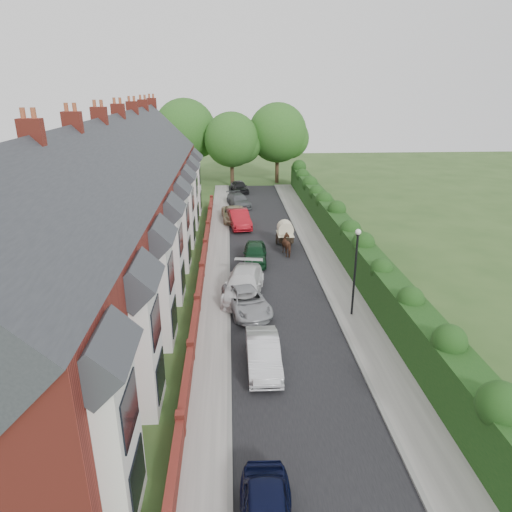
{
  "coord_description": "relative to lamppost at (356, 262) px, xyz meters",
  "views": [
    {
      "loc": [
        -3.36,
        -18.7,
        12.29
      ],
      "look_at": [
        -1.79,
        8.14,
        2.2
      ],
      "focal_mm": 32.0,
      "sensor_mm": 36.0,
      "label": 1
    }
  ],
  "objects": [
    {
      "name": "car_red",
      "position": [
        -5.95,
        17.72,
        -2.5
      ],
      "size": [
        2.36,
        5.02,
        1.59
      ],
      "primitive_type": "imported",
      "rotation": [
        0.0,
        0.0,
        0.14
      ],
      "color": "maroon",
      "rests_on": "ground"
    },
    {
      "name": "car_white",
      "position": [
        -6.01,
        3.0,
        -2.51
      ],
      "size": [
        3.07,
        5.74,
        1.58
      ],
      "primitive_type": "imported",
      "rotation": [
        0.0,
        0.0,
        -0.16
      ],
      "color": "white",
      "rests_on": "ground"
    },
    {
      "name": "lamppost",
      "position": [
        0.0,
        0.0,
        0.0
      ],
      "size": [
        0.32,
        0.32,
        5.16
      ],
      "color": "black",
      "rests_on": "ground"
    },
    {
      "name": "hedge",
      "position": [
        2.0,
        7.0,
        -1.7
      ],
      "size": [
        2.1,
        58.0,
        2.85
      ],
      "color": "#113711",
      "rests_on": "ground"
    },
    {
      "name": "car_green",
      "position": [
        -5.0,
        8.69,
        -2.58
      ],
      "size": [
        1.97,
        4.31,
        1.43
      ],
      "primitive_type": "imported",
      "rotation": [
        0.0,
        0.0,
        -0.07
      ],
      "color": "#0F341B",
      "rests_on": "ground"
    },
    {
      "name": "car_grey",
      "position": [
        -5.82,
        25.4,
        -2.64
      ],
      "size": [
        2.96,
        4.87,
        1.32
      ],
      "primitive_type": "imported",
      "rotation": [
        0.0,
        0.0,
        0.26
      ],
      "color": "#515458",
      "rests_on": "ground"
    },
    {
      "name": "kerb_hedge_side",
      "position": [
        -0.85,
        7.0,
        -3.23
      ],
      "size": [
        0.18,
        58.0,
        0.13
      ],
      "primitive_type": "cube",
      "color": "gray",
      "rests_on": "ground"
    },
    {
      "name": "car_beige",
      "position": [
        -6.4,
        19.8,
        -2.63
      ],
      "size": [
        2.54,
        4.92,
        1.33
      ],
      "primitive_type": "imported",
      "rotation": [
        0.0,
        0.0,
        0.07
      ],
      "color": "tan",
      "rests_on": "ground"
    },
    {
      "name": "ground",
      "position": [
        -3.4,
        -4.0,
        -3.3
      ],
      "size": [
        140.0,
        140.0,
        0.0
      ],
      "primitive_type": "plane",
      "color": "#2D4C1E",
      "rests_on": "ground"
    },
    {
      "name": "pavement_hedge_side",
      "position": [
        0.2,
        7.0,
        -3.24
      ],
      "size": [
        2.2,
        58.0,
        0.12
      ],
      "primitive_type": "cube",
      "color": "gray",
      "rests_on": "ground"
    },
    {
      "name": "horse_cart",
      "position": [
        -2.36,
        12.15,
        -2.09
      ],
      "size": [
        1.32,
        2.93,
        2.11
      ],
      "color": "black",
      "rests_on": "ground"
    },
    {
      "name": "car_silver_a",
      "position": [
        -5.37,
        -4.69,
        -2.59
      ],
      "size": [
        1.5,
        4.27,
        1.4
      ],
      "primitive_type": "imported",
      "rotation": [
        0.0,
        0.0,
        0.0
      ],
      "color": "#BCBCC1",
      "rests_on": "ground"
    },
    {
      "name": "road",
      "position": [
        -3.9,
        7.0,
        -3.29
      ],
      "size": [
        6.0,
        58.0,
        0.02
      ],
      "primitive_type": "cube",
      "color": "black",
      "rests_on": "ground"
    },
    {
      "name": "car_black",
      "position": [
        -5.54,
        32.36,
        -2.61
      ],
      "size": [
        2.46,
        4.3,
        1.38
      ],
      "primitive_type": "imported",
      "rotation": [
        0.0,
        0.0,
        0.22
      ],
      "color": "black",
      "rests_on": "ground"
    },
    {
      "name": "car_silver_b",
      "position": [
        -5.91,
        1.0,
        -2.65
      ],
      "size": [
        3.13,
        5.0,
        1.29
      ],
      "primitive_type": "imported",
      "rotation": [
        0.0,
        0.0,
        0.23
      ],
      "color": "#989A9E",
      "rests_on": "ground"
    },
    {
      "name": "horse",
      "position": [
        -2.36,
        10.14,
        -2.51
      ],
      "size": [
        1.25,
        2.01,
        1.58
      ],
      "primitive_type": "imported",
      "rotation": [
        0.0,
        0.0,
        3.37
      ],
      "color": "#4D2C1C",
      "rests_on": "ground"
    },
    {
      "name": "tree_far_left",
      "position": [
        -6.05,
        36.08,
        2.41
      ],
      "size": [
        7.14,
        6.8,
        9.29
      ],
      "color": "#332316",
      "rests_on": "ground"
    },
    {
      "name": "garden_wall_row",
      "position": [
        -8.75,
        6.0,
        -2.84
      ],
      "size": [
        0.35,
        40.35,
        1.1
      ],
      "color": "maroon",
      "rests_on": "ground"
    },
    {
      "name": "pavement_house_side",
      "position": [
        -7.75,
        7.0,
        -3.24
      ],
      "size": [
        1.7,
        58.0,
        0.12
      ],
      "primitive_type": "cube",
      "color": "gray",
      "rests_on": "ground"
    },
    {
      "name": "tree_far_back",
      "position": [
        -11.99,
        39.08,
        3.32
      ],
      "size": [
        8.4,
        8.0,
        10.82
      ],
      "color": "#332316",
      "rests_on": "ground"
    },
    {
      "name": "tree_far_right",
      "position": [
        -0.01,
        38.08,
        3.02
      ],
      "size": [
        7.98,
        7.6,
        10.31
      ],
      "color": "#332316",
      "rests_on": "ground"
    },
    {
      "name": "terrace_row",
      "position": [
        -14.27,
        5.98,
        1.18
      ],
      "size": [
        9.05,
        40.5,
        11.5
      ],
      "color": "maroon",
      "rests_on": "ground"
    },
    {
      "name": "kerb_house_side",
      "position": [
        -6.95,
        7.0,
        -3.23
      ],
      "size": [
        0.18,
        58.0,
        0.13
      ],
      "primitive_type": "cube",
      "color": "gray",
      "rests_on": "ground"
    }
  ]
}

